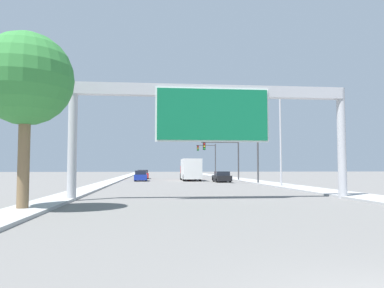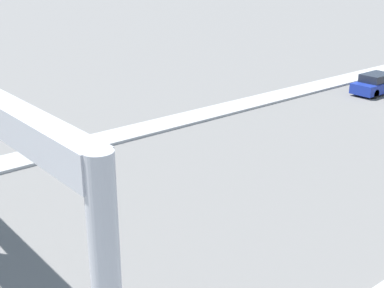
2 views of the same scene
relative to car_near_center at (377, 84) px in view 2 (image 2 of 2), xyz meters
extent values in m
cube|color=navy|center=(0.00, 0.05, -0.15)|extent=(1.71, 4.21, 0.72)
cube|color=#1E232D|center=(0.00, -0.16, 0.49)|extent=(1.50, 2.19, 0.55)
cylinder|color=black|center=(-0.74, 1.36, -0.36)|extent=(0.22, 0.64, 0.64)
cylinder|color=black|center=(-0.74, -1.25, -0.36)|extent=(0.22, 0.64, 0.64)
cylinder|color=black|center=(0.74, -1.25, -0.36)|extent=(0.22, 0.64, 0.64)
camera|label=1|loc=(1.76, -52.40, 1.25)|focal=35.00mm
camera|label=2|loc=(20.31, -33.94, 9.17)|focal=50.00mm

